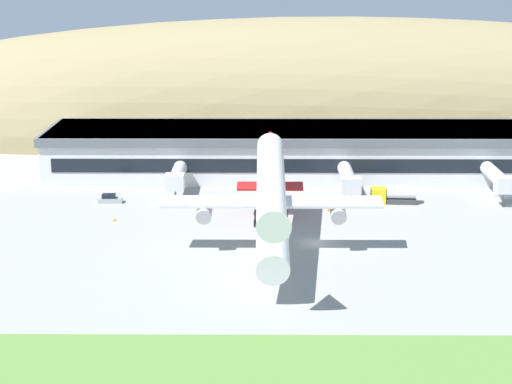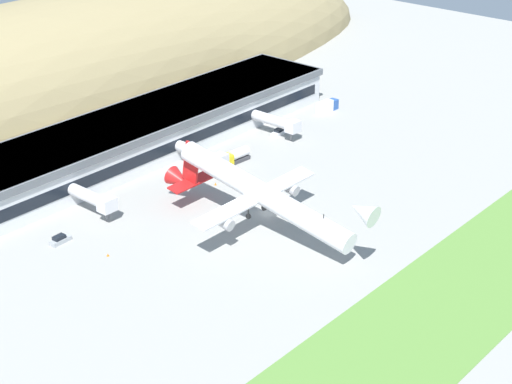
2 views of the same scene
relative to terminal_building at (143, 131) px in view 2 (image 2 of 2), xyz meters
The scene contains 14 objects.
ground_plane 44.32m from the terminal_building, 97.08° to the right, with size 359.65×359.65×0.00m, color gray.
grass_strip_foreground 89.49m from the terminal_building, 93.48° to the right, with size 323.68×23.93×0.08m, color #568438.
hill_backdrop 46.03m from the terminal_building, 84.69° to the left, with size 280.34×64.78×57.36m, color #8E7F56.
terminal_building is the anchor object (origin of this frame).
jetway_0 34.43m from the terminal_building, 149.35° to the right, with size 3.38×12.56×5.43m.
jetway_1 18.75m from the terminal_building, 85.02° to the right, with size 3.38×14.61×5.43m.
jetway_2 34.15m from the terminal_building, 32.58° to the right, with size 3.38×14.13×5.43m.
cargo_airplane 49.61m from the terminal_building, 104.84° to the right, with size 33.05×51.98×13.04m.
service_car_0 46.73m from the terminal_building, 152.96° to the right, with size 4.44×1.92×1.60m.
service_car_1 35.03m from the terminal_building, 30.68° to the right, with size 4.54×2.23×1.63m.
fuel_truck 23.50m from the terminal_building, 65.49° to the right, with size 8.23×2.90×3.27m.
box_truck 54.37m from the terminal_building, 18.24° to the right, with size 7.49×2.28×3.16m.
traffic_cone_0 50.65m from the terminal_building, 140.26° to the right, with size 0.52×0.52×0.58m.
traffic_cone_1 26.65m from the terminal_building, 95.35° to the right, with size 0.52×0.52×0.58m.
Camera 2 is at (-121.42, -101.55, 81.35)m, focal length 60.00 mm.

